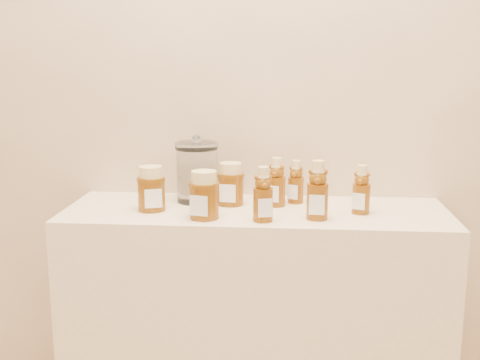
# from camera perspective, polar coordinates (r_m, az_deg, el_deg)

# --- Properties ---
(wall_back) EXTENTS (3.50, 0.02, 2.70)m
(wall_back) POSITION_cam_1_polar(r_m,az_deg,el_deg) (2.02, 1.91, 11.08)
(wall_back) COLOR tan
(wall_back) RESTS_ON ground
(display_table) EXTENTS (1.20, 0.40, 0.90)m
(display_table) POSITION_cam_1_polar(r_m,az_deg,el_deg) (2.05, 1.44, -15.07)
(display_table) COLOR beige
(display_table) RESTS_ON ground
(bear_bottle_back_left) EXTENTS (0.08, 0.08, 0.18)m
(bear_bottle_back_left) POSITION_cam_1_polar(r_m,az_deg,el_deg) (1.92, 3.49, 0.12)
(bear_bottle_back_left) COLOR #5D2F07
(bear_bottle_back_left) RESTS_ON display_table
(bear_bottle_back_mid) EXTENTS (0.07, 0.07, 0.16)m
(bear_bottle_back_mid) POSITION_cam_1_polar(r_m,az_deg,el_deg) (1.96, 5.33, 0.11)
(bear_bottle_back_mid) COLOR #5D2F07
(bear_bottle_back_mid) RESTS_ON display_table
(bear_bottle_back_right) EXTENTS (0.07, 0.07, 0.17)m
(bear_bottle_back_right) POSITION_cam_1_polar(r_m,az_deg,el_deg) (1.86, 11.45, -0.58)
(bear_bottle_back_right) COLOR #5D2F07
(bear_bottle_back_right) RESTS_ON display_table
(bear_bottle_front_left) EXTENTS (0.08, 0.08, 0.18)m
(bear_bottle_front_left) POSITION_cam_1_polar(r_m,az_deg,el_deg) (1.74, 2.20, -1.00)
(bear_bottle_front_left) COLOR #5D2F07
(bear_bottle_front_left) RESTS_ON display_table
(bear_bottle_front_right) EXTENTS (0.07, 0.07, 0.20)m
(bear_bottle_front_right) POSITION_cam_1_polar(r_m,az_deg,el_deg) (1.77, 7.38, -0.58)
(bear_bottle_front_right) COLOR #5D2F07
(bear_bottle_front_right) RESTS_ON display_table
(honey_jar_left) EXTENTS (0.11, 0.11, 0.14)m
(honey_jar_left) POSITION_cam_1_polar(r_m,az_deg,el_deg) (1.88, -8.41, -0.80)
(honey_jar_left) COLOR #5D2F07
(honey_jar_left) RESTS_ON display_table
(honey_jar_back) EXTENTS (0.10, 0.10, 0.14)m
(honey_jar_back) POSITION_cam_1_polar(r_m,az_deg,el_deg) (1.93, -0.88, -0.36)
(honey_jar_back) COLOR #5D2F07
(honey_jar_back) RESTS_ON display_table
(honey_jar_front) EXTENTS (0.11, 0.11, 0.14)m
(honey_jar_front) POSITION_cam_1_polar(r_m,az_deg,el_deg) (1.77, -3.42, -1.41)
(honey_jar_front) COLOR #5D2F07
(honey_jar_front) RESTS_ON display_table
(glass_canister) EXTENTS (0.18, 0.18, 0.21)m
(glass_canister) POSITION_cam_1_polar(r_m,az_deg,el_deg) (1.97, -4.13, 1.00)
(glass_canister) COLOR white
(glass_canister) RESTS_ON display_table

